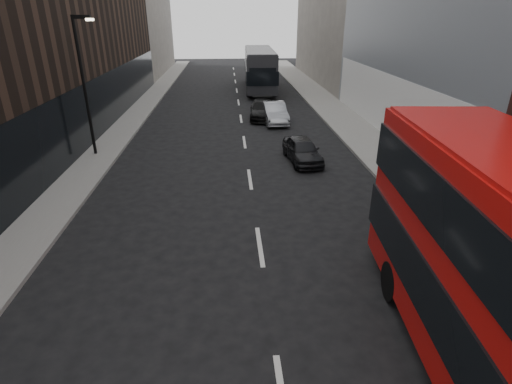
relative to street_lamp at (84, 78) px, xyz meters
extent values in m
cube|color=slate|center=(15.72, 7.00, -4.11)|extent=(3.00, 80.00, 0.15)
cube|color=slate|center=(0.22, 7.00, -4.11)|extent=(2.00, 80.00, 0.15)
cube|color=silver|center=(17.37, 3.00, -2.28)|extent=(0.35, 21.00, 3.80)
cube|color=black|center=(-3.28, 12.00, 2.82)|extent=(5.00, 24.00, 14.00)
cube|color=slate|center=(-3.28, 34.00, 2.32)|extent=(5.00, 20.00, 13.00)
cylinder|color=black|center=(-0.08, 0.00, -0.53)|extent=(0.16, 0.16, 7.00)
cube|color=black|center=(0.32, 0.00, 2.87)|extent=(0.90, 0.15, 0.18)
cube|color=#FFF2CC|center=(0.72, 0.00, 2.75)|extent=(0.35, 0.22, 0.12)
cube|color=black|center=(13.01, -10.84, -2.10)|extent=(2.32, 0.28, 1.53)
cylinder|color=black|center=(11.61, -12.93, -3.63)|extent=(0.42, 1.12, 1.09)
cylinder|color=black|center=(14.03, -13.13, -3.63)|extent=(0.42, 1.12, 1.09)
cube|color=black|center=(10.60, 20.58, -2.03)|extent=(3.15, 12.23, 3.42)
cube|color=black|center=(10.60, 20.58, -2.25)|extent=(3.27, 12.29, 1.22)
cube|color=black|center=(10.40, 14.48, -2.08)|extent=(2.35, 0.15, 1.55)
cube|color=black|center=(10.79, 26.69, -2.08)|extent=(2.35, 0.15, 1.55)
cube|color=black|center=(10.60, 20.58, -0.28)|extent=(3.02, 11.74, 0.12)
cylinder|color=black|center=(9.49, 24.51, -3.63)|extent=(0.37, 1.11, 1.10)
cylinder|color=black|center=(11.95, 24.43, -3.63)|extent=(0.37, 1.11, 1.10)
cylinder|color=black|center=(9.24, 16.74, -3.63)|extent=(0.37, 1.11, 1.10)
cylinder|color=black|center=(11.70, 16.66, -3.63)|extent=(0.37, 1.11, 1.10)
imported|color=black|center=(11.12, -1.71, -3.54)|extent=(1.91, 3.91, 1.28)
imported|color=#989BA1|center=(10.59, 6.71, -3.47)|extent=(1.70, 4.38, 1.42)
imported|color=black|center=(9.84, 8.03, -3.53)|extent=(2.19, 4.64, 1.31)
camera|label=1|loc=(7.28, -21.52, 3.01)|focal=28.00mm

